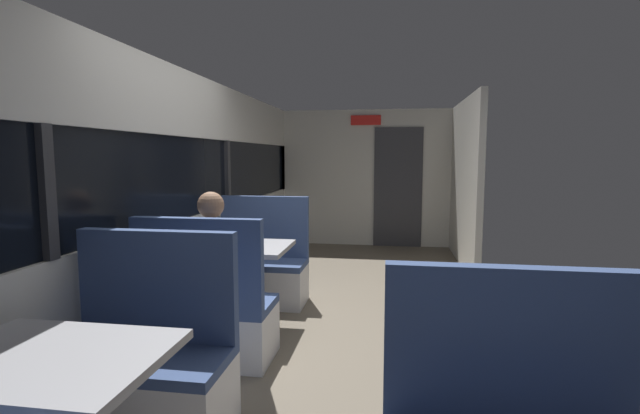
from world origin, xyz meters
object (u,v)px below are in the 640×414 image
(bench_near_window_facing_entry, at_px, (146,372))
(dining_table_mid_window, at_px, (238,256))
(dining_table_near_window, at_px, (50,379))
(bench_mid_window_facing_end, at_px, (208,317))
(seated_passenger, at_px, (211,287))
(bench_mid_window_facing_entry, at_px, (261,271))

(bench_near_window_facing_entry, bearing_deg, dining_table_mid_window, 90.00)
(dining_table_near_window, relative_size, bench_mid_window_facing_end, 0.82)
(bench_near_window_facing_entry, height_order, bench_mid_window_facing_end, same)
(dining_table_near_window, bearing_deg, bench_near_window_facing_entry, 90.00)
(bench_near_window_facing_entry, xyz_separation_m, seated_passenger, (0.00, 0.95, 0.21))
(dining_table_mid_window, bearing_deg, bench_mid_window_facing_entry, 90.00)
(bench_near_window_facing_entry, bearing_deg, dining_table_near_window, -90.00)
(bench_near_window_facing_entry, distance_m, bench_mid_window_facing_entry, 2.28)
(bench_near_window_facing_entry, xyz_separation_m, bench_mid_window_facing_entry, (0.00, 2.28, 0.00))
(dining_table_mid_window, distance_m, seated_passenger, 0.64)
(bench_near_window_facing_entry, xyz_separation_m, bench_mid_window_facing_end, (0.00, 0.88, 0.00))
(bench_mid_window_facing_entry, relative_size, seated_passenger, 0.87)
(bench_mid_window_facing_end, bearing_deg, dining_table_near_window, -90.00)
(dining_table_near_window, height_order, bench_mid_window_facing_end, bench_mid_window_facing_end)
(bench_mid_window_facing_end, bearing_deg, bench_near_window_facing_entry, -90.00)
(bench_mid_window_facing_entry, height_order, seated_passenger, seated_passenger)
(dining_table_near_window, bearing_deg, seated_passenger, 90.00)
(bench_near_window_facing_entry, height_order, seated_passenger, seated_passenger)
(bench_mid_window_facing_entry, xyz_separation_m, seated_passenger, (0.00, -1.33, 0.21))
(dining_table_mid_window, distance_m, bench_mid_window_facing_entry, 0.77)
(dining_table_near_window, height_order, dining_table_mid_window, same)
(bench_mid_window_facing_entry, bearing_deg, bench_mid_window_facing_end, -90.00)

